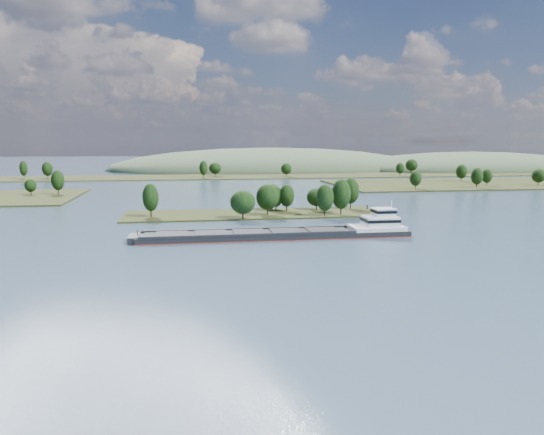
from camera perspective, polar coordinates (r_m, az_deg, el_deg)
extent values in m
plane|color=#394963|center=(147.60, 1.27, -2.84)|extent=(1800.00, 1800.00, 0.00)
cube|color=#282F15|center=(206.03, -1.90, 0.32)|extent=(100.00, 30.00, 1.20)
cylinder|color=black|center=(198.30, 5.69, 0.72)|extent=(0.50, 0.50, 3.91)
ellipsoid|color=black|center=(197.72, 5.71, 2.14)|extent=(6.64, 6.64, 10.06)
cylinder|color=black|center=(216.60, -0.01, 1.33)|extent=(0.50, 0.50, 3.45)
ellipsoid|color=black|center=(216.12, -0.01, 2.48)|extent=(7.26, 7.26, 8.87)
cylinder|color=black|center=(200.40, -0.50, 0.83)|extent=(0.50, 0.50, 3.85)
ellipsoid|color=black|center=(199.83, -0.50, 2.22)|extent=(8.61, 8.61, 9.90)
cylinder|color=black|center=(212.15, 0.42, 1.16)|extent=(0.50, 0.50, 3.26)
ellipsoid|color=black|center=(211.68, 0.42, 2.27)|extent=(5.62, 5.62, 8.38)
cylinder|color=black|center=(191.66, -3.16, 0.40)|extent=(0.50, 0.50, 3.34)
ellipsoid|color=black|center=(191.13, -3.17, 1.66)|extent=(9.16, 9.16, 8.60)
cylinder|color=black|center=(200.79, -12.89, 0.66)|extent=(0.50, 0.50, 4.04)
ellipsoid|color=black|center=(200.20, -12.94, 2.12)|extent=(5.94, 5.94, 10.40)
cylinder|color=black|center=(211.81, 1.59, 1.18)|extent=(0.50, 0.50, 3.51)
ellipsoid|color=black|center=(211.31, 1.60, 2.38)|extent=(6.12, 6.12, 9.02)
cylinder|color=black|center=(221.49, 8.43, 1.49)|extent=(0.50, 0.50, 4.20)
ellipsoid|color=black|center=(220.93, 8.46, 2.86)|extent=(7.15, 7.15, 10.80)
cylinder|color=black|center=(202.73, 7.42, 0.93)|extent=(0.50, 0.50, 4.46)
ellipsoid|color=black|center=(202.10, 7.45, 2.52)|extent=(7.34, 7.34, 11.47)
cylinder|color=black|center=(216.96, 4.82, 1.23)|extent=(0.50, 0.50, 2.88)
ellipsoid|color=black|center=(216.55, 4.83, 2.19)|extent=(8.30, 8.30, 7.40)
cylinder|color=black|center=(298.20, -22.00, 2.73)|extent=(0.50, 0.50, 4.17)
ellipsoid|color=black|center=(297.79, -22.05, 3.74)|extent=(6.71, 6.71, 10.73)
cylinder|color=black|center=(302.45, -24.50, 2.51)|extent=(0.50, 0.50, 2.69)
ellipsoid|color=black|center=(302.18, -24.54, 3.16)|extent=(5.92, 5.92, 6.91)
cylinder|color=black|center=(319.91, 15.16, 3.31)|extent=(0.50, 0.50, 3.46)
ellipsoid|color=black|center=(319.59, 15.19, 4.09)|extent=(6.84, 6.84, 8.90)
cylinder|color=black|center=(374.22, 26.71, 3.38)|extent=(0.50, 0.50, 3.37)
ellipsoid|color=black|center=(373.95, 26.75, 4.04)|extent=(8.34, 8.34, 8.67)
cylinder|color=black|center=(337.72, 21.14, 3.32)|extent=(0.50, 0.50, 3.90)
ellipsoid|color=black|center=(337.39, 21.19, 4.16)|extent=(7.09, 7.09, 10.04)
cylinder|color=black|center=(357.00, 22.09, 3.47)|extent=(0.50, 0.50, 3.41)
ellipsoid|color=black|center=(356.71, 22.12, 4.16)|extent=(6.42, 6.42, 8.78)
cylinder|color=black|center=(390.25, 19.68, 3.97)|extent=(0.50, 0.50, 3.79)
ellipsoid|color=black|center=(389.96, 19.71, 4.68)|extent=(7.61, 7.61, 9.76)
cube|color=#282F15|center=(424.06, -5.96, 4.34)|extent=(900.00, 60.00, 1.20)
cylinder|color=black|center=(437.41, -25.12, 4.09)|extent=(0.50, 0.50, 4.32)
ellipsoid|color=black|center=(437.13, -25.17, 4.81)|extent=(5.85, 5.85, 11.10)
cylinder|color=black|center=(441.17, 13.60, 4.61)|extent=(0.50, 0.50, 3.43)
ellipsoid|color=black|center=(440.93, 13.61, 5.17)|extent=(6.81, 6.81, 8.83)
cylinder|color=black|center=(429.61, -6.13, 4.70)|extent=(0.50, 0.50, 3.54)
ellipsoid|color=black|center=(429.36, -6.14, 5.30)|extent=(9.71, 9.71, 9.11)
cylinder|color=black|center=(479.31, 14.76, 4.87)|extent=(0.50, 0.50, 4.05)
ellipsoid|color=black|center=(479.06, 14.78, 5.49)|extent=(10.36, 10.36, 10.41)
cylinder|color=black|center=(428.94, -22.97, 4.14)|extent=(0.50, 0.50, 4.15)
ellipsoid|color=black|center=(428.66, -23.01, 4.84)|extent=(7.78, 7.78, 10.67)
cylinder|color=black|center=(419.61, 1.55, 4.66)|extent=(0.50, 0.50, 3.51)
ellipsoid|color=black|center=(419.36, 1.55, 5.27)|extent=(8.46, 8.46, 9.01)
cylinder|color=black|center=(405.01, -7.37, 4.53)|extent=(0.50, 0.50, 4.32)
ellipsoid|color=black|center=(404.71, -7.38, 5.30)|extent=(6.24, 6.24, 11.10)
ellipsoid|color=#3D5037|center=(570.77, 20.65, 4.84)|extent=(260.00, 140.00, 36.00)
ellipsoid|color=#3D5037|center=(530.26, -0.17, 5.15)|extent=(320.00, 160.00, 44.00)
cube|color=black|center=(156.38, 0.41, -2.02)|extent=(80.45, 10.45, 2.21)
cube|color=maroon|center=(156.46, 0.41, -2.18)|extent=(80.65, 10.65, 0.25)
cube|color=black|center=(159.81, -2.73, -1.30)|extent=(62.31, 0.71, 0.80)
cube|color=black|center=(150.18, -2.29, -1.91)|extent=(62.31, 0.71, 0.80)
cube|color=black|center=(155.02, -2.52, -1.65)|extent=(60.35, 9.35, 0.30)
cube|color=black|center=(153.94, -10.72, -1.74)|extent=(9.09, 8.29, 0.35)
cube|color=black|center=(154.06, -6.61, -1.64)|extent=(9.09, 8.29, 0.35)
cube|color=black|center=(154.96, -2.52, -1.54)|extent=(9.09, 8.29, 0.35)
cube|color=black|center=(156.65, 1.50, -1.43)|extent=(9.09, 8.29, 0.35)
cube|color=black|center=(159.09, 5.41, -1.31)|extent=(9.09, 8.29, 0.35)
cube|color=black|center=(154.77, -14.62, -2.25)|extent=(3.06, 9.06, 2.01)
cylinder|color=black|center=(154.43, -14.27, -1.73)|extent=(0.24, 0.24, 2.21)
cube|color=white|center=(164.23, 11.19, -1.08)|extent=(16.13, 9.73, 1.21)
cube|color=white|center=(164.28, 11.53, -0.38)|extent=(10.09, 8.09, 3.02)
cube|color=black|center=(164.22, 11.54, -0.24)|extent=(10.29, 8.29, 0.90)
cube|color=white|center=(164.27, 11.89, 0.53)|extent=(6.06, 6.06, 2.21)
cube|color=black|center=(164.22, 11.89, 0.67)|extent=(6.26, 6.26, 0.80)
cube|color=white|center=(164.12, 11.90, 0.95)|extent=(6.46, 6.46, 0.20)
cylinder|color=white|center=(164.90, 12.73, 1.38)|extent=(0.20, 0.20, 2.61)
cylinder|color=black|center=(165.50, 10.23, 1.12)|extent=(0.51, 0.51, 1.21)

